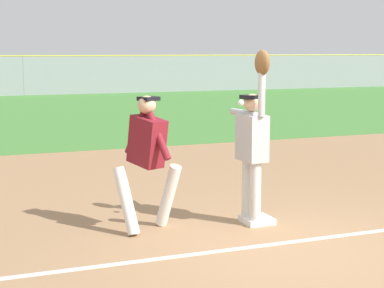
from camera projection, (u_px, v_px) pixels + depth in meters
ground_plane at (286, 247)px, 7.24m from camera, size 78.51×78.51×0.00m
outfield_grass at (53, 112)px, 23.01m from camera, size 53.64×18.56×0.01m
first_base at (257, 220)px, 8.27m from camera, size 0.38×0.38×0.08m
fielder at (253, 140)px, 8.04m from camera, size 0.29×0.90×2.28m
runner at (147, 153)px, 7.77m from camera, size 0.89×0.81×1.72m
baseball at (241, 103)px, 7.69m from camera, size 0.07×0.07×0.07m
outfield_fence at (24, 76)px, 31.41m from camera, size 53.72×0.08×2.03m
parked_car_blue at (16, 80)px, 33.85m from camera, size 4.58×2.50×1.25m
parked_car_silver at (118, 78)px, 35.80m from camera, size 4.50×2.32×1.25m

